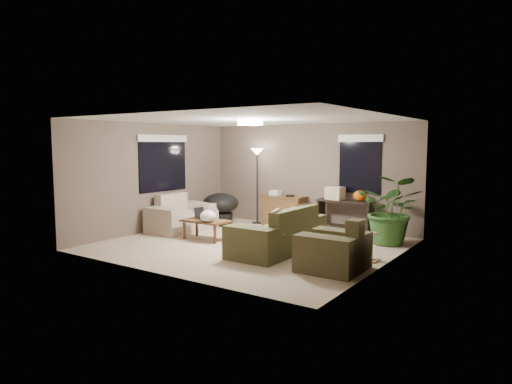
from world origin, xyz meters
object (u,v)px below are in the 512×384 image
Objects in this scene: desk at (284,211)px; houseplant at (392,217)px; main_sofa at (280,236)px; armchair at (334,252)px; floor_lamp at (257,161)px; coffee_table at (205,223)px; cat_scratching_post at (369,248)px; loveseat at (181,218)px; console_table at (345,214)px; papasan_chair at (221,206)px.

houseplant is (2.87, -0.58, 0.17)m from desk.
main_sofa is 2.37m from houseplant.
main_sofa and armchair have the same top height.
coffee_table is at bearing -84.17° from floor_lamp.
armchair is (1.38, -0.61, 0.00)m from main_sofa.
armchair is 0.91× the size of desk.
desk is (0.54, 2.33, 0.02)m from coffee_table.
cat_scratching_post is at bearing 4.09° from coffee_table.
main_sofa is 3.39m from floor_lamp.
loveseat and armchair have the same top height.
floor_lamp is (-2.38, -0.06, 1.16)m from console_table.
loveseat is at bearing 157.75° from coffee_table.
papasan_chair is 0.84× the size of houseplant.
papasan_chair is at bearing -177.82° from houseplant.
floor_lamp is (-0.23, 2.29, 1.24)m from coffee_table.
houseplant reaches higher than loveseat.
armchair is at bearing -11.11° from coffee_table.
main_sofa is at bearing -1.00° from coffee_table.
loveseat is 1.60× the size of coffee_table.
armchair is 3.31m from coffee_table.
armchair is 0.71× the size of houseplant.
coffee_table is 2.00× the size of cat_scratching_post.
floor_lamp is at bearing -178.57° from console_table.
papasan_chair is 0.62× the size of floor_lamp.
main_sofa is at bearing -30.69° from papasan_chair.
main_sofa is at bearing -60.69° from desk.
main_sofa is 4.40× the size of cat_scratching_post.
loveseat is 3.80m from console_table.
coffee_table is 3.51m from cat_scratching_post.
console_table is 3.10m from papasan_chair.
floor_lamp is 3.82× the size of cat_scratching_post.
console_table is at bearing 0.93° from desk.
loveseat is at bearing -116.78° from floor_lamp.
armchair is at bearing -47.61° from desk.
desk is 2.20× the size of cat_scratching_post.
loveseat is 1.45× the size of desk.
coffee_table is at bearing -175.91° from cat_scratching_post.
houseplant reaches higher than armchair.
desk is 1.60m from console_table.
console_table reaches higher than coffee_table.
loveseat is 1.35× the size of papasan_chair.
papasan_chair is (-1.40, -0.74, 0.09)m from desk.
loveseat reaches higher than cat_scratching_post.
console_table is at bearing 83.41° from main_sofa.
houseplant is at bearing 15.62° from loveseat.
coffee_table is 1.81m from papasan_chair.
papasan_chair reaches higher than console_table.
loveseat is at bearing -150.30° from console_table.
papasan_chair is 4.27m from houseplant.
desk is 1.59m from papasan_chair.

